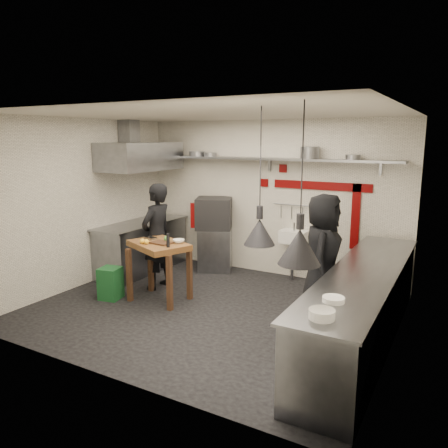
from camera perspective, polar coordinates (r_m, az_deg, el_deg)
The scene contains 47 objects.
floor at distance 6.53m, azimuth -1.73°, elevation -11.13°, with size 5.00×5.00×0.00m, color black.
ceiling at distance 6.05m, azimuth -1.89°, elevation 14.21°, with size 5.00×5.00×0.00m, color beige.
wall_back at distance 7.99m, azimuth 6.00°, elevation 3.36°, with size 5.00×0.04×2.80m, color silver.
wall_front at distance 4.51m, azimuth -15.72°, elevation -3.10°, with size 5.00×0.04×2.80m, color silver.
wall_left at distance 7.72m, azimuth -17.94°, elevation 2.60°, with size 0.04×4.20×2.80m, color silver.
wall_right at distance 5.32m, azimuth 21.93°, elevation -1.35°, with size 0.04×4.20×2.80m, color silver.
red_band_horiz at distance 7.61m, azimuth 12.58°, elevation 4.89°, with size 1.70×0.02×0.14m, color #5F0505.
red_band_vert at distance 7.53m, azimuth 16.79°, elevation 0.92°, with size 0.14×0.02×1.10m, color #5F0505.
red_tile_a at distance 7.82m, azimuth 7.71°, elevation 7.20°, with size 0.14×0.02×0.14m, color #5F0505.
red_tile_b at distance 7.98m, azimuth 5.32°, elevation 5.39°, with size 0.14×0.02×0.14m, color #5F0505.
back_shelf at distance 7.76m, azimuth 5.57°, elevation 8.48°, with size 4.60×0.34×0.04m, color slate.
shelf_bracket_left at distance 8.83m, azimuth -5.51°, elevation 8.15°, with size 0.04×0.06×0.24m, color slate.
shelf_bracket_mid at distance 7.90m, azimuth 6.00°, elevation 7.79°, with size 0.04×0.06×0.24m, color slate.
shelf_bracket_right at distance 7.36m, azimuth 19.81°, elevation 6.95°, with size 0.04×0.06×0.24m, color slate.
pan_far_left at distance 8.44m, azimuth -3.52°, elevation 9.17°, with size 0.31×0.31×0.09m, color slate.
pan_mid_left at distance 8.29m, azimuth -1.81°, elevation 9.08°, with size 0.23×0.23×0.07m, color slate.
stock_pot at distance 7.47m, azimuth 11.14°, elevation 9.14°, with size 0.31×0.31×0.20m, color slate.
pan_right at distance 7.28m, azimuth 16.49°, elevation 8.37°, with size 0.23×0.23×0.08m, color slate.
oven_stand at distance 8.30m, azimuth -1.17°, elevation -3.33°, with size 0.61×0.55×0.80m, color slate.
combi_oven at distance 8.19m, azimuth -1.31°, elevation 1.42°, with size 0.65×0.61×0.58m, color black.
oven_door at distance 7.94m, azimuth -2.50°, elevation 1.10°, with size 0.53×0.03×0.46m, color #5F0505.
oven_glass at distance 7.97m, azimuth -2.24°, elevation 1.14°, with size 0.33×0.01×0.34m, color black.
hand_sink at distance 7.74m, azimuth 9.12°, elevation -1.65°, with size 0.46×0.34×0.22m, color white.
sink_tap at distance 7.70m, azimuth 9.16°, elevation -0.35°, with size 0.03×0.03×0.14m, color slate.
sink_drain at distance 7.81m, azimuth 8.91°, elevation -4.86°, with size 0.06×0.06×0.66m, color slate.
utensil_rail at distance 7.76m, azimuth 9.60°, elevation 2.44°, with size 0.02×0.02×0.90m, color slate.
counter_right at distance 5.64m, azimuth 17.64°, elevation -10.46°, with size 0.70×3.80×0.90m, color slate.
counter_right_top at distance 5.49m, azimuth 17.93°, elevation -5.94°, with size 0.76×3.90×0.03m, color slate.
plate_stack at distance 3.97m, azimuth 12.65°, elevation -11.42°, with size 0.23×0.23×0.09m, color white.
small_bowl_right at distance 4.38m, azimuth 14.11°, elevation -9.54°, with size 0.21×0.21×0.05m, color white.
counter_left at distance 8.41m, azimuth -10.68°, elevation -2.98°, with size 0.70×1.90×0.90m, color slate.
counter_left_top at distance 8.31m, azimuth -10.80°, elevation 0.13°, with size 0.76×2.00×0.03m, color slate.
extractor_hood at distance 8.13m, azimuth -10.84°, elevation 8.67°, with size 0.78×1.60×0.50m, color slate.
hood_duct at distance 8.29m, azimuth -12.30°, elevation 11.42°, with size 0.28×0.28×0.50m, color slate.
green_bin at distance 7.10m, azimuth -14.60°, elevation -7.50°, with size 0.30×0.30×0.50m, color #175224.
prep_table at distance 6.83m, azimuth -8.43°, elevation -6.15°, with size 0.92×0.64×0.92m, color brown, non-canonical shape.
cutting_board at distance 6.62m, azimuth -8.19°, elevation -2.44°, with size 0.31×0.22×0.03m, color #442A19.
pepper_mill at distance 6.37m, azimuth -7.32°, elevation -2.15°, with size 0.05×0.05×0.20m, color black.
lemon_a at distance 6.66m, azimuth -10.62°, elevation -2.21°, with size 0.08×0.08×0.08m, color yellow.
lemon_b at distance 6.62m, azimuth -10.09°, elevation -2.29°, with size 0.08×0.08×0.08m, color yellow.
veg_ball at distance 6.72m, azimuth -7.47°, elevation -1.90°, with size 0.09×0.09×0.09m, color #4C923D.
steel_tray at distance 6.94m, azimuth -9.52°, elevation -1.83°, with size 0.18×0.12×0.03m, color slate.
bowl at distance 6.63m, azimuth -5.95°, elevation -2.24°, with size 0.18×0.18×0.06m, color white.
heat_lamp_near at distance 4.59m, azimuth 4.77°, elevation 6.10°, with size 0.34×0.34×1.45m, color black, non-canonical shape.
heat_lamp_far at distance 3.88m, azimuth 10.10°, elevation 5.08°, with size 0.39×0.39×1.44m, color black, non-canonical shape.
chef_left at distance 7.30m, azimuth -8.76°, elevation -1.61°, with size 0.64×0.42×1.76m, color black.
chef_right at distance 6.29m, azimuth 12.75°, elevation -3.96°, with size 0.85×0.55×1.73m, color black.
Camera 1 is at (3.12, -5.17, 2.48)m, focal length 35.00 mm.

